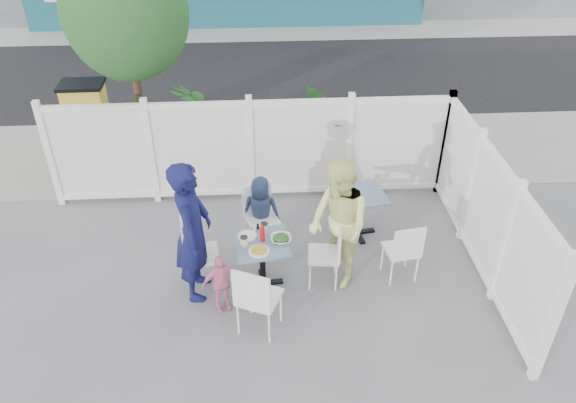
{
  "coord_description": "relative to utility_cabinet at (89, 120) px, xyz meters",
  "views": [
    {
      "loc": [
        0.21,
        -4.87,
        4.83
      ],
      "look_at": [
        0.55,
        0.8,
        0.97
      ],
      "focal_mm": 35.0,
      "sensor_mm": 36.0,
      "label": 1
    }
  ],
  "objects": [
    {
      "name": "boy",
      "position": [
        2.88,
        -2.74,
        -0.1
      ],
      "size": [
        0.54,
        0.38,
        1.02
      ],
      "primitive_type": "imported",
      "rotation": [
        0.0,
        0.0,
        3.02
      ],
      "color": "#1F2C49",
      "rests_on": "ground"
    },
    {
      "name": "salt_shaker",
      "position": [
        2.8,
        -3.39,
        0.09
      ],
      "size": [
        0.03,
        0.03,
        0.06
      ],
      "primitive_type": "cylinder",
      "color": "white",
      "rests_on": "main_table"
    },
    {
      "name": "plate_main",
      "position": [
        2.84,
        -3.78,
        0.06
      ],
      "size": [
        0.25,
        0.25,
        0.02
      ],
      "primitive_type": "cylinder",
      "color": "white",
      "rests_on": "main_table"
    },
    {
      "name": "ground",
      "position": [
        2.66,
        -4.0,
        -0.61
      ],
      "size": [
        80.0,
        80.0,
        0.0
      ],
      "primitive_type": "plane",
      "color": "slate"
    },
    {
      "name": "utility_cabinet",
      "position": [
        0.0,
        0.0,
        0.0
      ],
      "size": [
        0.67,
        0.48,
        1.23
      ],
      "primitive_type": "cube",
      "rotation": [
        0.0,
        0.0,
        0.01
      ],
      "color": "gold",
      "rests_on": "ground"
    },
    {
      "name": "chair_spare",
      "position": [
        4.62,
        -3.61,
        -0.11
      ],
      "size": [
        0.45,
        0.44,
        0.86
      ],
      "rotation": [
        0.0,
        0.0,
        0.16
      ],
      "color": "white",
      "rests_on": "ground"
    },
    {
      "name": "street",
      "position": [
        2.66,
        3.5,
        -0.61
      ],
      "size": [
        24.0,
        5.0,
        0.01
      ],
      "primitive_type": "cube",
      "color": "black",
      "rests_on": "ground"
    },
    {
      "name": "toddler",
      "position": [
        2.38,
        -3.98,
        -0.22
      ],
      "size": [
        0.5,
        0.34,
        0.79
      ],
      "primitive_type": "imported",
      "rotation": [
        0.0,
        0.0,
        0.35
      ],
      "color": "pink",
      "rests_on": "ground"
    },
    {
      "name": "woman",
      "position": [
        3.8,
        -3.54,
        0.23
      ],
      "size": [
        0.9,
        1.0,
        1.69
      ],
      "primitive_type": "imported",
      "rotation": [
        0.0,
        0.0,
        -1.19
      ],
      "color": "#E8F444",
      "rests_on": "ground"
    },
    {
      "name": "fence_right",
      "position": [
        5.66,
        -3.4,
        0.17
      ],
      "size": [
        0.08,
        3.66,
        1.6
      ],
      "rotation": [
        0.0,
        0.0,
        1.57
      ],
      "color": "white",
      "rests_on": "ground"
    },
    {
      "name": "ketchup_bottle",
      "position": [
        2.88,
        -3.57,
        0.15
      ],
      "size": [
        0.06,
        0.06,
        0.19
      ],
      "primitive_type": "cylinder",
      "color": "#BA0C13",
      "rests_on": "main_table"
    },
    {
      "name": "chair_near",
      "position": [
        2.79,
        -4.4,
        -0.05
      ],
      "size": [
        0.57,
        0.56,
        0.96
      ],
      "rotation": [
        0.0,
        0.0,
        -0.42
      ],
      "color": "white",
      "rests_on": "ground"
    },
    {
      "name": "man",
      "position": [
        2.08,
        -3.66,
        0.29
      ],
      "size": [
        0.47,
        0.68,
        1.81
      ],
      "primitive_type": "imported",
      "rotation": [
        0.0,
        0.0,
        1.52
      ],
      "color": "#101242",
      "rests_on": "ground"
    },
    {
      "name": "coffee_cup_b",
      "position": [
        2.91,
        -3.41,
        0.12
      ],
      "size": [
        0.09,
        0.09,
        0.13
      ],
      "primitive_type": "cylinder",
      "color": "beige",
      "rests_on": "main_table"
    },
    {
      "name": "main_table",
      "position": [
        2.88,
        -3.6,
        -0.09
      ],
      "size": [
        0.69,
        0.69,
        0.67
      ],
      "rotation": [
        0.0,
        0.0,
        0.09
      ],
      "color": "#375373",
      "rests_on": "ground"
    },
    {
      "name": "salad_bowl",
      "position": [
        3.11,
        -3.59,
        0.09
      ],
      "size": [
        0.25,
        0.25,
        0.06
      ],
      "primitive_type": "imported",
      "color": "white",
      "rests_on": "main_table"
    },
    {
      "name": "coffee_cup_a",
      "position": [
        2.67,
        -3.66,
        0.12
      ],
      "size": [
        0.09,
        0.09,
        0.13
      ],
      "primitive_type": "cylinder",
      "color": "beige",
      "rests_on": "main_table"
    },
    {
      "name": "chair_right",
      "position": [
        3.7,
        -3.59,
        -0.11
      ],
      "size": [
        0.42,
        0.44,
        0.87
      ],
      "rotation": [
        0.0,
        0.0,
        1.45
      ],
      "color": "white",
      "rests_on": "ground"
    },
    {
      "name": "plate_side",
      "position": [
        2.71,
        -3.48,
        0.06
      ],
      "size": [
        0.23,
        0.23,
        0.02
      ],
      "primitive_type": "cylinder",
      "color": "white",
      "rests_on": "main_table"
    },
    {
      "name": "fence_back",
      "position": [
        2.76,
        -1.6,
        0.17
      ],
      "size": [
        5.86,
        0.08,
        1.6
      ],
      "color": "white",
      "rests_on": "ground"
    },
    {
      "name": "chair_left",
      "position": [
        2.06,
        -3.54,
        -0.06
      ],
      "size": [
        0.47,
        0.49,
        0.95
      ],
      "rotation": [
        0.0,
        0.0,
        -1.43
      ],
      "color": "white",
      "rests_on": "ground"
    },
    {
      "name": "near_sidewalk",
      "position": [
        2.66,
        -0.2,
        -0.61
      ],
      "size": [
        24.0,
        2.6,
        0.01
      ],
      "primitive_type": "cube",
      "color": "gray",
      "rests_on": "ground"
    },
    {
      "name": "spare_table",
      "position": [
        4.23,
        -2.63,
        -0.09
      ],
      "size": [
        0.74,
        0.74,
        0.68
      ],
      "rotation": [
        0.0,
        0.0,
        0.17
      ],
      "color": "#375373",
      "rests_on": "ground"
    },
    {
      "name": "tree",
      "position": [
        1.06,
        -0.7,
        1.98
      ],
      "size": [
        1.8,
        1.62,
        3.59
      ],
      "color": "#382316",
      "rests_on": "ground"
    },
    {
      "name": "chair_back",
      "position": [
        2.87,
        -2.75,
        -0.1
      ],
      "size": [
        0.51,
        0.5,
        0.89
      ],
      "rotation": [
        0.0,
        0.0,
        3.48
      ],
      "color": "white",
      "rests_on": "ground"
    },
    {
      "name": "pepper_shaker",
      "position": [
        2.83,
        -3.33,
        0.09
      ],
      "size": [
        0.03,
        0.03,
        0.07
      ],
      "primitive_type": "cylinder",
      "color": "black",
      "rests_on": "main_table"
    },
    {
      "name": "far_sidewalk",
      "position": [
        2.66,
        6.6,
        -0.61
      ],
      "size": [
        24.0,
        1.6,
        0.01
      ],
      "primitive_type": "cube",
      "color": "gray",
      "rests_on": "ground"
    },
    {
      "name": "potted_shrub_a",
      "position": [
        1.92,
        -0.9,
        0.15
      ],
      "size": [
        1.02,
        1.02,
        1.53
      ],
      "primitive_type": "imported",
      "rotation": [
        0.0,
        0.0,
        1.78
      ],
      "color": "#17441D",
      "rests_on": "ground"
    },
    {
      "name": "potted_shrub_b",
      "position": [
        4.21,
        -1.0,
        0.14
      ],
      "size": [
        1.19,
        1.37,
        1.51
      ],
      "primitive_type": "imported",
      "rotation": [
        0.0,
        0.0,
        4.72
      ],
      "color": "#17441D",
      "rests_on": "ground"
    }
  ]
}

